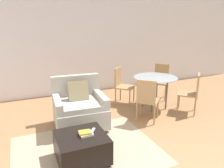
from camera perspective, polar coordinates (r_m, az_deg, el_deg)
The scene contains 11 objects.
wall_back at distance 6.16m, azimuth -10.35°, elevation 10.08°, with size 12.00×0.06×2.75m.
area_rug at distance 3.66m, azimuth -6.67°, elevation -16.72°, with size 2.23×1.77×0.01m.
armchair at distance 4.28m, azimuth -8.47°, elevation -6.33°, with size 1.00×0.95×0.95m.
ottoman at distance 3.33m, azimuth -7.94°, elevation -15.92°, with size 0.71×0.68×0.40m.
book_stack at distance 3.23m, azimuth -6.91°, elevation -12.66°, with size 0.20×0.16×0.06m.
tv_remote_primary at distance 3.34m, azimuth -5.07°, elevation -12.00°, with size 0.13×0.16×0.01m.
dining_table at distance 5.14m, azimuth 11.23°, elevation 0.74°, with size 1.00×1.00×0.75m.
dining_chair_near_left at distance 4.41m, azimuth 9.16°, elevation -3.56°, with size 0.59×0.59×0.90m.
dining_chair_near_right at distance 5.11m, azimuth 20.22°, elevation -1.65°, with size 0.59×0.59×0.90m.
dining_chair_far_left at distance 5.37m, azimuth 2.53°, elevation 0.18°, with size 0.59×0.59×0.90m.
dining_chair_far_right at distance 5.96m, azimuth 12.62°, elevation 1.38°, with size 0.59×0.59×0.90m.
Camera 1 is at (-1.41, -2.07, 1.97)m, focal length 35.00 mm.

